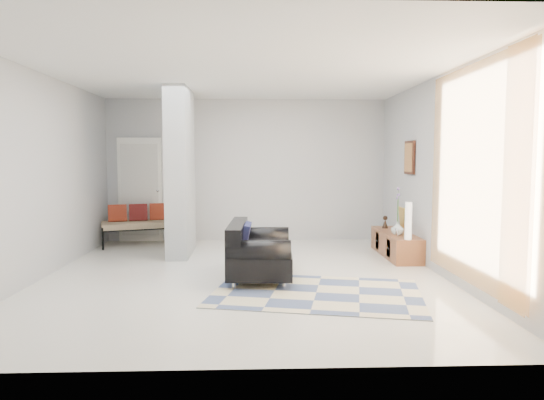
{
  "coord_description": "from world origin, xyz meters",
  "views": [
    {
      "loc": [
        0.15,
        -6.65,
        1.64
      ],
      "look_at": [
        0.41,
        0.6,
        1.01
      ],
      "focal_mm": 32.0,
      "sensor_mm": 36.0,
      "label": 1
    }
  ],
  "objects": [
    {
      "name": "floor",
      "position": [
        0.0,
        0.0,
        0.0
      ],
      "size": [
        6.0,
        6.0,
        0.0
      ],
      "primitive_type": "plane",
      "color": "white",
      "rests_on": "ground"
    },
    {
      "name": "ceiling",
      "position": [
        0.0,
        0.0,
        2.8
      ],
      "size": [
        6.0,
        6.0,
        0.0
      ],
      "primitive_type": "plane",
      "rotation": [
        3.14,
        0.0,
        0.0
      ],
      "color": "white",
      "rests_on": "wall_back"
    },
    {
      "name": "wall_back",
      "position": [
        0.0,
        3.0,
        1.4
      ],
      "size": [
        6.0,
        0.0,
        6.0
      ],
      "primitive_type": "plane",
      "rotation": [
        1.57,
        0.0,
        0.0
      ],
      "color": "#B2B4B7",
      "rests_on": "ground"
    },
    {
      "name": "wall_front",
      "position": [
        0.0,
        -3.0,
        1.4
      ],
      "size": [
        6.0,
        0.0,
        6.0
      ],
      "primitive_type": "plane",
      "rotation": [
        -1.57,
        0.0,
        0.0
      ],
      "color": "#B2B4B7",
      "rests_on": "ground"
    },
    {
      "name": "wall_left",
      "position": [
        -2.75,
        0.0,
        1.4
      ],
      "size": [
        0.0,
        6.0,
        6.0
      ],
      "primitive_type": "plane",
      "rotation": [
        1.57,
        0.0,
        1.57
      ],
      "color": "#B2B4B7",
      "rests_on": "ground"
    },
    {
      "name": "wall_right",
      "position": [
        2.75,
        0.0,
        1.4
      ],
      "size": [
        0.0,
        6.0,
        6.0
      ],
      "primitive_type": "plane",
      "rotation": [
        1.57,
        0.0,
        -1.57
      ],
      "color": "#B2B4B7",
      "rests_on": "ground"
    },
    {
      "name": "partition_column",
      "position": [
        -1.1,
        1.6,
        1.4
      ],
      "size": [
        0.35,
        1.2,
        2.8
      ],
      "primitive_type": "cube",
      "color": "#A3A9AA",
      "rests_on": "floor"
    },
    {
      "name": "hallway_door",
      "position": [
        -2.1,
        2.96,
        1.02
      ],
      "size": [
        0.85,
        0.06,
        2.04
      ],
      "primitive_type": "cube",
      "color": "white",
      "rests_on": "floor"
    },
    {
      "name": "curtain",
      "position": [
        2.67,
        -1.15,
        1.45
      ],
      "size": [
        0.0,
        2.55,
        2.55
      ],
      "primitive_type": "plane",
      "rotation": [
        1.57,
        0.0,
        1.57
      ],
      "color": "#F6A240",
      "rests_on": "wall_right"
    },
    {
      "name": "wall_art",
      "position": [
        2.72,
        1.3,
        1.65
      ],
      "size": [
        0.04,
        0.45,
        0.55
      ],
      "primitive_type": "cube",
      "color": "#3D1B10",
      "rests_on": "wall_right"
    },
    {
      "name": "media_console",
      "position": [
        2.52,
        1.3,
        0.21
      ],
      "size": [
        0.45,
        1.6,
        0.8
      ],
      "color": "brown",
      "rests_on": "floor"
    },
    {
      "name": "loveseat",
      "position": [
        0.17,
        -0.09,
        0.36
      ],
      "size": [
        0.9,
        1.47,
        0.76
      ],
      "rotation": [
        0.0,
        0.0,
        -0.05
      ],
      "color": "silver",
      "rests_on": "floor"
    },
    {
      "name": "daybed",
      "position": [
        -1.94,
        2.62,
        0.42
      ],
      "size": [
        1.79,
        1.18,
        0.77
      ],
      "rotation": [
        0.0,
        0.0,
        0.32
      ],
      "color": "black",
      "rests_on": "floor"
    },
    {
      "name": "area_rug",
      "position": [
        0.9,
        -0.9,
        0.01
      ],
      "size": [
        2.78,
        2.14,
        0.01
      ],
      "primitive_type": "cube",
      "rotation": [
        0.0,
        0.0,
        -0.21
      ],
      "color": "beige",
      "rests_on": "floor"
    },
    {
      "name": "cylinder_lamp",
      "position": [
        2.5,
        0.61,
        0.68
      ],
      "size": [
        0.1,
        0.1,
        0.57
      ],
      "primitive_type": "cylinder",
      "color": "silver",
      "rests_on": "media_console"
    },
    {
      "name": "bronze_figurine",
      "position": [
        2.47,
        1.8,
        0.51
      ],
      "size": [
        0.12,
        0.12,
        0.22
      ],
      "primitive_type": null,
      "rotation": [
        0.0,
        0.0,
        -0.06
      ],
      "color": "black",
      "rests_on": "media_console"
    },
    {
      "name": "vase",
      "position": [
        2.47,
        1.06,
        0.51
      ],
      "size": [
        0.23,
        0.23,
        0.21
      ],
      "primitive_type": "imported",
      "rotation": [
        0.0,
        0.0,
        -0.13
      ],
      "color": "silver",
      "rests_on": "media_console"
    }
  ]
}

